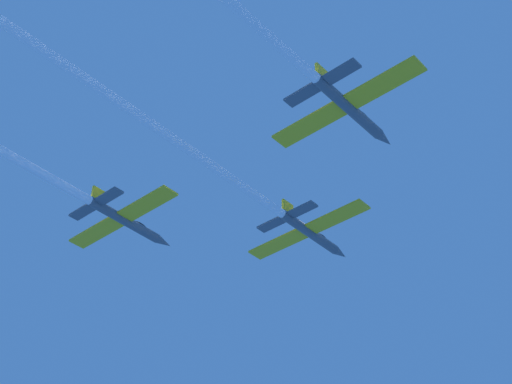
% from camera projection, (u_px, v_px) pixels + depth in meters
% --- Properties ---
extents(jet_lead, '(18.02, 66.27, 2.98)m').
position_uv_depth(jet_lead, '(199.00, 157.00, 85.89)').
color(jet_lead, '#4C5660').
extents(jet_left_wing, '(18.02, 55.02, 2.98)m').
position_uv_depth(jet_left_wing, '(23.00, 163.00, 86.71)').
color(jet_left_wing, '#4C5660').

